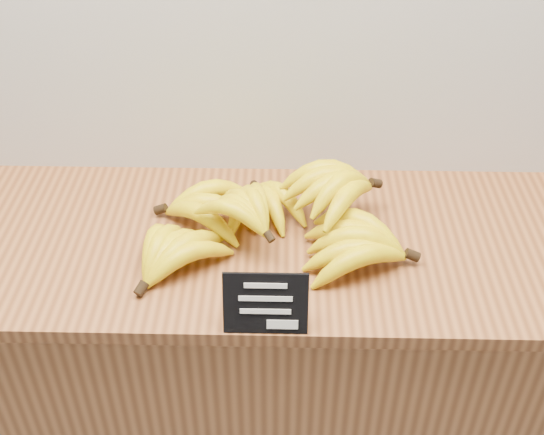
% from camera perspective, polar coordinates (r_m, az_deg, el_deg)
% --- Properties ---
extents(counter, '(1.33, 0.50, 0.90)m').
position_cam_1_polar(counter, '(1.75, 0.04, -13.84)').
color(counter, '#9F6133').
rests_on(counter, ground).
extents(counter_top, '(1.51, 0.54, 0.03)m').
position_cam_1_polar(counter_top, '(1.41, 0.05, -2.11)').
color(counter_top, '#93572D').
rests_on(counter_top, counter).
extents(chalkboard_sign, '(0.15, 0.03, 0.12)m').
position_cam_1_polar(chalkboard_sign, '(1.18, -0.55, -7.23)').
color(chalkboard_sign, black).
rests_on(chalkboard_sign, counter_top).
extents(banana_pile, '(0.60, 0.40, 0.12)m').
position_cam_1_polar(banana_pile, '(1.36, -0.38, -0.22)').
color(banana_pile, yellow).
rests_on(banana_pile, counter_top).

